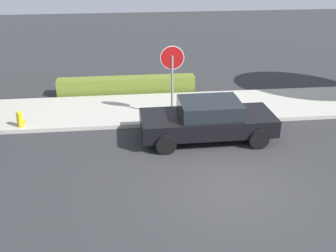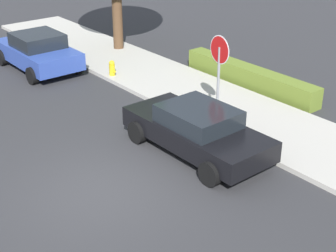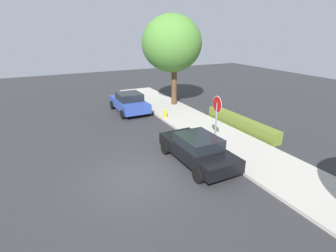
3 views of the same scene
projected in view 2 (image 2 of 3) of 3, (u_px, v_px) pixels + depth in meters
ground_plane at (105, 190)px, 12.36m from camera, size 60.00×60.00×0.00m
sidewalk_curb at (264, 124)px, 15.55m from camera, size 32.00×3.17×0.14m
stop_sign at (219, 64)px, 14.89m from camera, size 0.84×0.10×2.76m
parked_car_black at (197, 129)px, 13.78m from camera, size 4.37×2.05×1.33m
parked_car_blue at (38, 51)px, 19.96m from camera, size 4.04×2.11×1.45m
fire_hydrant at (112, 70)px, 19.15m from camera, size 0.30×0.22×0.72m
front_yard_hedge at (249, 77)px, 18.44m from camera, size 5.83×0.66×0.72m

